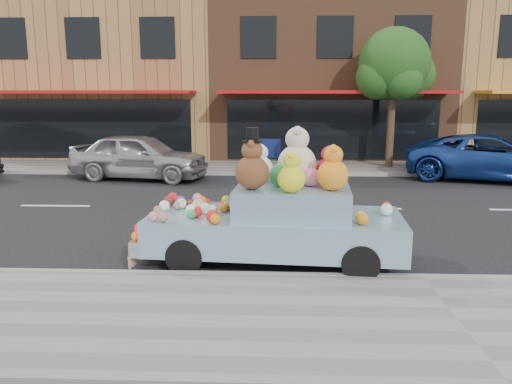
{
  "coord_description": "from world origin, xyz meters",
  "views": [
    {
      "loc": [
        -2.3,
        -12.4,
        2.92
      ],
      "look_at": [
        -2.62,
        -4.15,
        1.25
      ],
      "focal_mm": 35.0,
      "sensor_mm": 36.0,
      "label": 1
    }
  ],
  "objects_px": {
    "car_silver": "(139,156)",
    "art_car": "(277,215)",
    "car_blue": "(491,157)",
    "street_tree": "(394,70)"
  },
  "relations": [
    {
      "from": "car_blue",
      "to": "car_silver",
      "type": "bearing_deg",
      "value": 108.69
    },
    {
      "from": "car_silver",
      "to": "art_car",
      "type": "bearing_deg",
      "value": -140.95
    },
    {
      "from": "street_tree",
      "to": "art_car",
      "type": "relative_size",
      "value": 1.13
    },
    {
      "from": "street_tree",
      "to": "car_silver",
      "type": "xyz_separation_m",
      "value": [
        -8.9,
        -2.43,
        -2.91
      ]
    },
    {
      "from": "car_blue",
      "to": "art_car",
      "type": "relative_size",
      "value": 1.19
    },
    {
      "from": "car_blue",
      "to": "art_car",
      "type": "distance_m",
      "value": 11.09
    },
    {
      "from": "car_silver",
      "to": "art_car",
      "type": "xyz_separation_m",
      "value": [
        4.61,
        -8.21,
        0.05
      ]
    },
    {
      "from": "car_silver",
      "to": "car_blue",
      "type": "relative_size",
      "value": 0.84
    },
    {
      "from": "car_blue",
      "to": "art_car",
      "type": "height_order",
      "value": "art_car"
    },
    {
      "from": "car_silver",
      "to": "car_blue",
      "type": "xyz_separation_m",
      "value": [
        11.77,
        0.27,
        -0.02
      ]
    }
  ]
}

